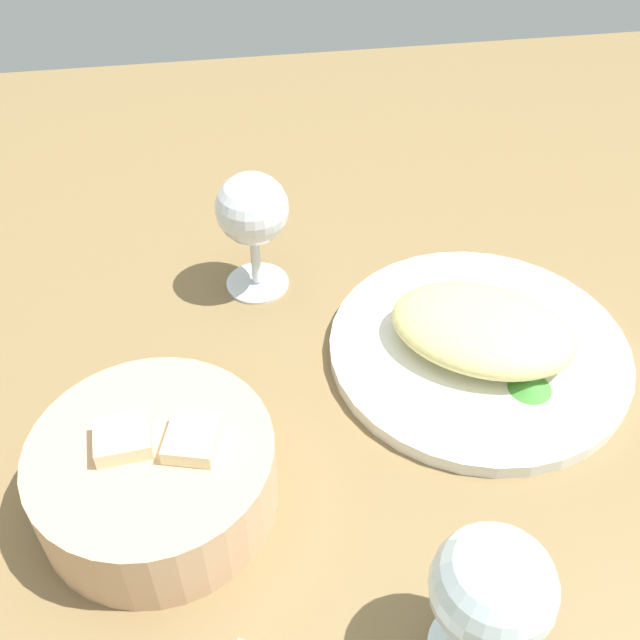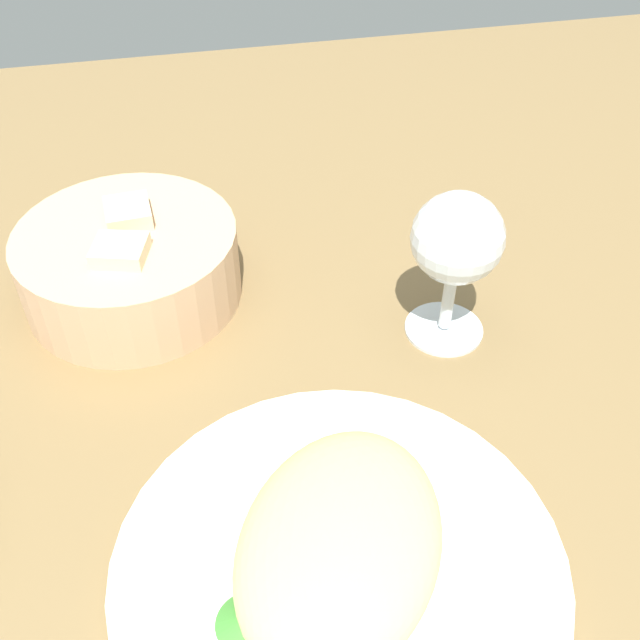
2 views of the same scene
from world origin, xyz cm
name	(u,v)px [view 1 (image 1 of 2)]	position (x,y,z in cm)	size (l,w,h in cm)	color
ground_plane	(386,389)	(0.00, 0.00, -1.00)	(140.00, 140.00, 2.00)	olive
plate	(478,350)	(-9.10, -1.95, 0.70)	(27.79, 27.79, 1.40)	white
omelette	(483,329)	(-9.10, -1.95, 3.45)	(16.80, 11.81, 4.11)	#DCCE7D
lettuce_garnish	(531,384)	(-11.81, 3.94, 1.94)	(3.86, 3.86, 1.08)	#408C33
bread_basket	(156,473)	(20.21, 9.51, 3.42)	(18.39, 18.39, 8.00)	tan
wine_glass_near	(252,214)	(10.36, -15.29, 8.80)	(7.11, 7.11, 13.02)	silver
wine_glass_far	(492,592)	(-0.51, 24.67, 8.15)	(7.79, 7.79, 12.47)	silver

